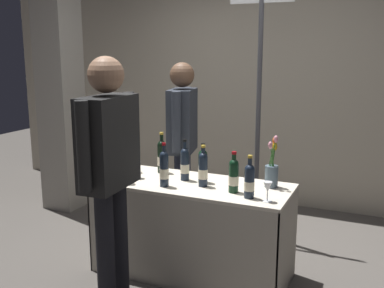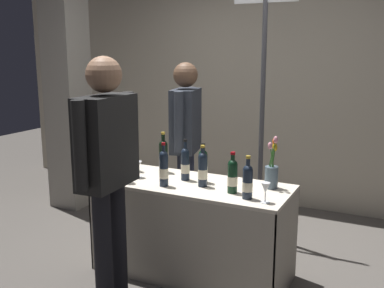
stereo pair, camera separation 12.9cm
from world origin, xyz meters
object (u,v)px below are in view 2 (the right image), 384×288
at_px(flower_vase, 272,171).
at_px(display_bottle_0, 203,166).
at_px(booth_signpost, 263,82).
at_px(concrete_pillar, 67,76).
at_px(wine_glass_mid, 265,189).
at_px(tasting_table, 192,213).
at_px(vendor_presenter, 186,135).
at_px(taster_foreground_right, 107,159).
at_px(wine_glass_near_vendor, 138,166).
at_px(featured_wine_bottle, 133,153).

bearing_deg(flower_vase, display_bottle_0, -169.91).
bearing_deg(display_bottle_0, booth_signpost, 79.13).
xyz_separation_m(concrete_pillar, wine_glass_mid, (2.54, -1.02, -0.61)).
bearing_deg(booth_signpost, tasting_table, -104.13).
xyz_separation_m(wine_glass_mid, vendor_presenter, (-1.02, 0.84, 0.13)).
xyz_separation_m(flower_vase, vendor_presenter, (-0.96, 0.52, 0.10)).
bearing_deg(flower_vase, vendor_presenter, 151.70).
distance_m(flower_vase, taster_foreground_right, 1.17).
relative_size(wine_glass_near_vendor, flower_vase, 0.33).
distance_m(featured_wine_bottle, taster_foreground_right, 0.78).
relative_size(wine_glass_mid, booth_signpost, 0.06).
bearing_deg(wine_glass_near_vendor, flower_vase, 10.91).
distance_m(tasting_table, wine_glass_near_vendor, 0.56).
bearing_deg(featured_wine_bottle, taster_foreground_right, -68.19).
height_order(display_bottle_0, booth_signpost, booth_signpost).
relative_size(tasting_table, flower_vase, 3.80).
bearing_deg(taster_foreground_right, concrete_pillar, 44.72).
height_order(concrete_pillar, booth_signpost, concrete_pillar).
height_order(wine_glass_near_vendor, flower_vase, flower_vase).
bearing_deg(vendor_presenter, tasting_table, 17.65).
relative_size(tasting_table, wine_glass_near_vendor, 11.39).
relative_size(tasting_table, display_bottle_0, 4.92).
relative_size(flower_vase, taster_foreground_right, 0.23).
relative_size(concrete_pillar, display_bottle_0, 9.51).
height_order(tasting_table, wine_glass_mid, wine_glass_mid).
distance_m(featured_wine_bottle, vendor_presenter, 0.60).
bearing_deg(tasting_table, featured_wine_bottle, 170.23).
height_order(display_bottle_0, taster_foreground_right, taster_foreground_right).
distance_m(flower_vase, booth_signpost, 1.04).
relative_size(tasting_table, vendor_presenter, 0.92).
relative_size(wine_glass_near_vendor, taster_foreground_right, 0.08).
height_order(flower_vase, vendor_presenter, vendor_presenter).
distance_m(featured_wine_bottle, booth_signpost, 1.30).
xyz_separation_m(featured_wine_bottle, booth_signpost, (0.84, 0.83, 0.55)).
relative_size(featured_wine_bottle, vendor_presenter, 0.22).
relative_size(featured_wine_bottle, taster_foreground_right, 0.21).
height_order(tasting_table, taster_foreground_right, taster_foreground_right).
xyz_separation_m(concrete_pillar, flower_vase, (2.49, -0.70, -0.58)).
relative_size(display_bottle_0, taster_foreground_right, 0.18).
xyz_separation_m(display_bottle_0, booth_signpost, (0.17, 0.88, 0.57)).
xyz_separation_m(concrete_pillar, display_bottle_0, (1.98, -0.79, -0.57)).
xyz_separation_m(wine_glass_mid, taster_foreground_right, (-0.94, -0.43, 0.19)).
distance_m(concrete_pillar, wine_glass_mid, 2.80).
relative_size(concrete_pillar, wine_glass_mid, 21.20).
relative_size(wine_glass_mid, flower_vase, 0.35).
distance_m(tasting_table, wine_glass_mid, 0.73).
bearing_deg(display_bottle_0, vendor_presenter, 126.93).
height_order(wine_glass_mid, booth_signpost, booth_signpost).
bearing_deg(booth_signpost, taster_foreground_right, -109.49).
height_order(wine_glass_mid, flower_vase, flower_vase).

